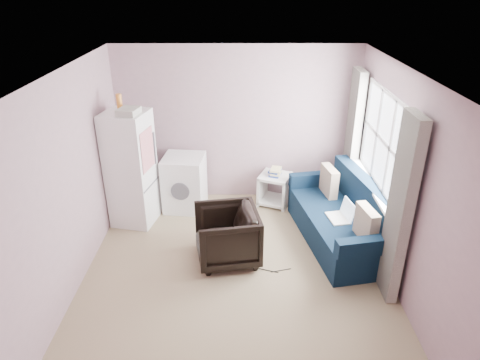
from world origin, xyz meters
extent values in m
cube|color=#978262|center=(0.00, 0.00, -0.01)|extent=(3.80, 4.20, 0.02)
cube|color=silver|center=(0.00, 0.00, 2.51)|extent=(3.80, 4.20, 0.02)
cube|color=#A2808A|center=(0.00, 2.11, 1.25)|extent=(3.80, 0.02, 2.50)
cube|color=#A2808A|center=(0.00, -2.11, 1.25)|extent=(3.80, 0.02, 2.50)
cube|color=#A2808A|center=(-1.91, 0.00, 1.25)|extent=(0.02, 4.20, 2.50)
cube|color=#A2808A|center=(1.91, 0.00, 1.25)|extent=(0.02, 4.20, 2.50)
cube|color=white|center=(1.89, 0.70, 1.50)|extent=(0.01, 1.60, 1.20)
imported|color=black|center=(-0.12, 0.27, 0.40)|extent=(0.85, 0.89, 0.80)
cube|color=white|center=(-1.54, 1.26, 0.86)|extent=(0.70, 0.70, 1.71)
cube|color=#54545C|center=(-1.24, 1.20, 0.64)|extent=(0.12, 0.54, 0.02)
cube|color=#54545C|center=(-1.20, 1.41, 1.13)|extent=(0.03, 0.03, 0.49)
cube|color=white|center=(-1.25, 1.17, 1.19)|extent=(0.09, 0.40, 0.59)
cylinder|color=orange|center=(-1.60, 1.33, 1.83)|extent=(0.09, 0.09, 0.23)
cube|color=#AFB0A5|center=(-1.44, 1.14, 1.76)|extent=(0.31, 0.34, 0.09)
cube|color=white|center=(-0.83, 1.67, 0.44)|extent=(0.67, 0.67, 0.87)
cube|color=#54545C|center=(-0.83, 1.65, 0.84)|extent=(0.63, 0.61, 0.05)
cylinder|color=#54545C|center=(-0.86, 1.36, 0.44)|extent=(0.29, 0.05, 0.29)
cube|color=silver|center=(0.62, 1.79, 0.49)|extent=(0.60, 0.60, 0.04)
cube|color=silver|center=(0.62, 1.79, 0.06)|extent=(0.60, 0.60, 0.04)
cube|color=silver|center=(0.42, 1.87, 0.26)|extent=(0.21, 0.45, 0.52)
cube|color=silver|center=(0.81, 1.71, 0.26)|extent=(0.21, 0.45, 0.52)
cube|color=#233D93|center=(0.62, 1.79, 0.53)|extent=(0.23, 0.27, 0.03)
cube|color=beige|center=(0.63, 1.79, 0.56)|extent=(0.21, 0.26, 0.03)
cube|color=#233D93|center=(0.61, 1.80, 0.59)|extent=(0.24, 0.27, 0.03)
cube|color=beige|center=(0.62, 1.78, 0.62)|extent=(0.21, 0.26, 0.03)
cube|color=#0B1E32|center=(1.44, 0.70, 0.21)|extent=(1.25, 2.05, 0.43)
cube|color=#0B1E32|center=(1.79, 0.76, 0.66)|extent=(0.54, 1.92, 0.47)
cube|color=#0B1E32|center=(1.61, -0.21, 0.53)|extent=(0.92, 0.31, 0.21)
cube|color=#0B1E32|center=(1.27, 1.61, 0.53)|extent=(0.92, 0.31, 0.21)
cube|color=tan|center=(1.61, 0.10, 0.64)|extent=(0.20, 0.44, 0.43)
cube|color=tan|center=(1.38, 1.31, 0.64)|extent=(0.20, 0.44, 0.43)
cube|color=silver|center=(1.38, 0.58, 0.44)|extent=(0.31, 0.39, 0.02)
cube|color=silver|center=(1.51, 0.60, 0.56)|extent=(0.13, 0.36, 0.23)
cube|color=white|center=(1.82, 0.70, 0.87)|extent=(0.14, 1.70, 0.04)
cube|color=white|center=(1.87, 0.70, 0.90)|extent=(0.02, 1.68, 0.05)
cube|color=white|center=(1.87, 0.70, 1.50)|extent=(0.02, 1.68, 0.05)
cube|color=white|center=(1.87, 0.70, 2.10)|extent=(0.02, 1.68, 0.05)
cube|color=white|center=(1.87, -0.10, 1.50)|extent=(0.02, 0.05, 1.20)
cube|color=white|center=(1.87, 0.43, 1.50)|extent=(0.02, 0.05, 1.20)
cube|color=white|center=(1.87, 0.97, 1.50)|extent=(0.02, 0.05, 1.20)
cube|color=white|center=(1.87, 1.50, 1.50)|extent=(0.02, 0.05, 1.20)
cube|color=beige|center=(1.78, -0.38, 1.10)|extent=(0.12, 0.46, 2.18)
cube|color=beige|center=(1.78, 1.78, 1.10)|extent=(0.12, 0.46, 2.18)
cylinder|color=black|center=(0.57, 0.00, 0.01)|extent=(0.26, 0.08, 0.01)
cylinder|color=black|center=(0.41, 0.00, 0.01)|extent=(0.26, 0.10, 0.01)
camera|label=1|loc=(0.05, -4.40, 3.41)|focal=32.00mm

